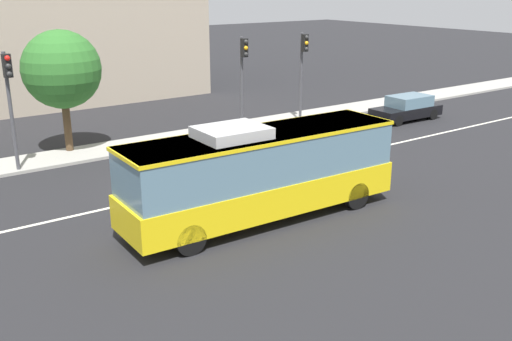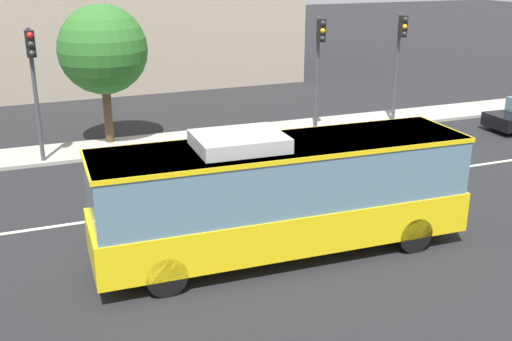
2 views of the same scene
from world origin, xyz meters
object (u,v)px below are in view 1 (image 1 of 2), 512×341
at_px(traffic_light_near_corner, 303,62).
at_px(sedan_black, 407,108).
at_px(traffic_light_far_corner, 10,92).
at_px(traffic_light_mid_block, 243,68).
at_px(street_tree_kerbside_left, 62,70).
at_px(transit_bus, 262,170).

bearing_deg(traffic_light_near_corner, sedan_black, 65.30).
bearing_deg(traffic_light_far_corner, traffic_light_mid_block, 85.55).
xyz_separation_m(sedan_black, traffic_light_far_corner, (-21.65, 2.86, 2.84)).
bearing_deg(traffic_light_far_corner, street_tree_kerbside_left, 118.85).
height_order(transit_bus, traffic_light_near_corner, traffic_light_near_corner).
relative_size(transit_bus, traffic_light_mid_block, 1.94).
xyz_separation_m(traffic_light_mid_block, traffic_light_far_corner, (-11.77, -0.02, 0.00)).
bearing_deg(street_tree_kerbside_left, traffic_light_mid_block, -11.57).
xyz_separation_m(transit_bus, traffic_light_far_corner, (-5.54, 10.23, 1.75)).
xyz_separation_m(traffic_light_mid_block, street_tree_kerbside_left, (-8.96, 1.84, 0.46)).
height_order(traffic_light_mid_block, traffic_light_far_corner, same).
height_order(transit_bus, sedan_black, transit_bus).
bearing_deg(sedan_black, traffic_light_mid_block, -14.75).
relative_size(traffic_light_mid_block, street_tree_kerbside_left, 0.89).
xyz_separation_m(traffic_light_near_corner, traffic_light_mid_block, (-4.21, -0.13, 0.00)).
distance_m(transit_bus, traffic_light_near_corner, 14.83).
distance_m(transit_bus, street_tree_kerbside_left, 12.58).
xyz_separation_m(traffic_light_near_corner, street_tree_kerbside_left, (-13.17, 1.70, 0.46)).
xyz_separation_m(transit_bus, traffic_light_near_corner, (10.45, 10.37, 1.75)).
bearing_deg(sedan_black, transit_bus, 26.08).
bearing_deg(traffic_light_near_corner, traffic_light_mid_block, -84.91).
distance_m(traffic_light_mid_block, traffic_light_far_corner, 11.77).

